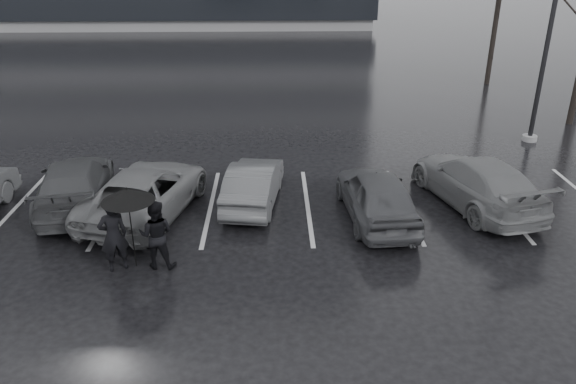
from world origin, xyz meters
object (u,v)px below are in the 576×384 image
(car_west_a, at_px, (254,183))
(pedestrian_left, at_px, (113,235))
(car_main, at_px, (377,195))
(car_west_b, at_px, (146,191))
(car_east, at_px, (476,181))
(lamp_post, at_px, (552,19))
(car_west_c, at_px, (74,183))
(pedestrian_right, at_px, (156,234))
(tree_north, at_px, (499,0))

(car_west_a, distance_m, pedestrian_left, 4.69)
(car_main, bearing_deg, car_west_b, -8.74)
(pedestrian_left, bearing_deg, car_east, 172.38)
(pedestrian_left, relative_size, lamp_post, 0.18)
(car_main, relative_size, car_west_c, 0.88)
(car_east, bearing_deg, car_west_a, -16.94)
(car_west_b, xyz_separation_m, car_east, (9.36, 0.35, 0.03))
(car_west_b, height_order, lamp_post, lamp_post)
(car_west_b, bearing_deg, car_west_c, -2.28)
(car_west_a, relative_size, car_west_b, 0.77)
(car_west_c, bearing_deg, pedestrian_right, 120.36)
(car_main, xyz_separation_m, car_east, (3.01, 0.84, 0.01))
(car_main, xyz_separation_m, tree_north, (8.57, 15.39, 3.55))
(car_west_c, bearing_deg, car_east, 168.07)
(lamp_post, bearing_deg, pedestrian_left, -147.08)
(car_main, bearing_deg, pedestrian_right, 18.43)
(car_west_b, relative_size, car_west_c, 1.05)
(pedestrian_left, distance_m, pedestrian_right, 0.96)
(car_west_a, height_order, car_west_c, car_west_c)
(car_west_a, bearing_deg, car_east, -174.40)
(car_west_b, relative_size, pedestrian_left, 2.74)
(car_west_b, xyz_separation_m, pedestrian_left, (-0.12, -2.91, 0.21))
(pedestrian_right, bearing_deg, pedestrian_left, 10.05)
(car_east, relative_size, lamp_post, 0.50)
(lamp_post, distance_m, tree_north, 9.24)
(car_west_c, bearing_deg, pedestrian_left, 109.22)
(car_west_b, xyz_separation_m, tree_north, (14.92, 14.90, 3.57))
(car_main, relative_size, lamp_post, 0.42)
(pedestrian_right, distance_m, lamp_post, 15.62)
(car_main, distance_m, pedestrian_right, 5.99)
(car_west_c, bearing_deg, car_main, 161.96)
(car_west_c, distance_m, lamp_post, 16.77)
(lamp_post, xyz_separation_m, tree_north, (1.58, 9.10, -0.23))
(car_west_a, height_order, pedestrian_right, pedestrian_right)
(car_east, relative_size, tree_north, 0.58)
(car_west_b, bearing_deg, lamp_post, -142.73)
(car_west_a, bearing_deg, car_west_b, 19.12)
(pedestrian_left, height_order, tree_north, tree_north)
(car_west_a, relative_size, lamp_post, 0.38)
(car_main, distance_m, car_east, 3.13)
(car_west_a, bearing_deg, car_west_c, 7.53)
(car_west_a, height_order, lamp_post, lamp_post)
(car_west_a, distance_m, pedestrian_right, 4.03)
(pedestrian_left, bearing_deg, tree_north, -156.80)
(pedestrian_left, distance_m, tree_north, 23.56)
(car_main, height_order, car_east, car_east)
(pedestrian_left, relative_size, pedestrian_right, 1.06)
(car_main, relative_size, pedestrian_right, 2.44)
(pedestrian_right, bearing_deg, lamp_post, -141.83)
(pedestrian_right, bearing_deg, car_west_a, -118.56)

